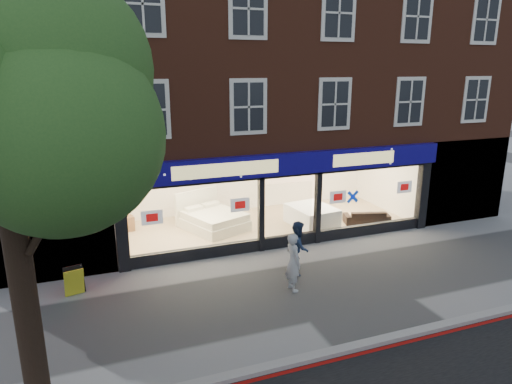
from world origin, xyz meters
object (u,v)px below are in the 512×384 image
a_board (74,281)px  pedestrian_grey (293,262)px  display_bed (212,219)px  sofa (367,217)px  pedestrian_blue (298,247)px  mattress_stack (312,216)px

a_board → pedestrian_grey: 5.95m
display_bed → pedestrian_grey: bearing=-102.8°
sofa → pedestrian_blue: 5.21m
sofa → a_board: a_board is taller
pedestrian_blue → display_bed: bearing=41.9°
a_board → pedestrian_grey: pedestrian_grey is taller
mattress_stack → pedestrian_grey: (-2.85, -4.39, 0.36)m
display_bed → sofa: bearing=-36.6°
display_bed → mattress_stack: display_bed is taller
mattress_stack → sofa: bearing=-15.0°
a_board → pedestrian_blue: (6.26, -0.84, 0.41)m
mattress_stack → pedestrian_blue: 4.10m
mattress_stack → sofa: (2.10, -0.56, -0.11)m
mattress_stack → a_board: size_ratio=2.53×
mattress_stack → pedestrian_blue: pedestrian_blue is taller
pedestrian_grey → pedestrian_blue: (0.61, 0.96, -0.02)m
sofa → pedestrian_grey: 6.27m
mattress_stack → pedestrian_grey: pedestrian_grey is taller
display_bed → mattress_stack: 3.80m
display_bed → sofa: size_ratio=1.61×
sofa → pedestrian_blue: pedestrian_blue is taller
mattress_stack → a_board: 8.88m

